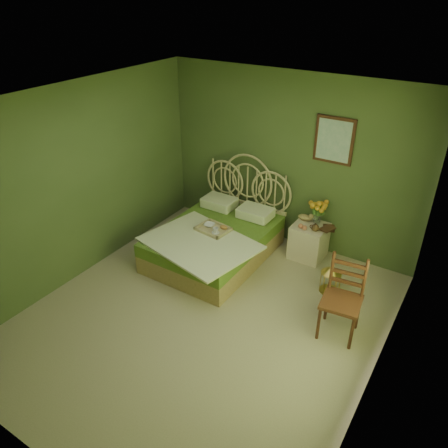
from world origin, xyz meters
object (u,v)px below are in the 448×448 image
Objects in this scene: nightstand at (310,236)px; birdcage at (330,279)px; bed at (216,239)px; chair at (345,293)px.

nightstand is 0.87m from birdcage.
bed is at bearing -177.15° from birdcage.
birdcage is at bearing -48.20° from nightstand.
nightstand reaches higher than birdcage.
birdcage is at bearing 112.93° from chair.
birdcage is at bearing 2.85° from bed.
nightstand is 2.39× the size of birdcage.
chair reaches higher than birdcage.
bed is 1.75m from birdcage.
bed is 2.15× the size of chair.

